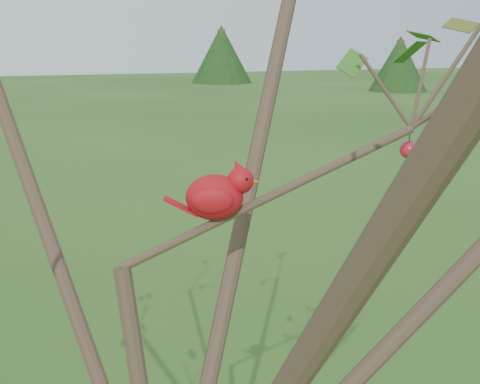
# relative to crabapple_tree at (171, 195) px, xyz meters

# --- Properties ---
(crabapple_tree) EXTENTS (2.35, 2.05, 2.95)m
(crabapple_tree) POSITION_rel_crabapple_tree_xyz_m (0.00, 0.00, 0.00)
(crabapple_tree) COLOR #3B2920
(crabapple_tree) RESTS_ON ground
(cardinal) EXTENTS (0.19, 0.11, 0.13)m
(cardinal) POSITION_rel_crabapple_tree_xyz_m (0.12, 0.11, -0.04)
(cardinal) COLOR #B00F13
(cardinal) RESTS_ON ground
(distant_trees) EXTENTS (37.42, 16.86, 3.00)m
(distant_trees) POSITION_rel_crabapple_tree_xyz_m (-1.28, 24.27, -0.74)
(distant_trees) COLOR #3B2920
(distant_trees) RESTS_ON ground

